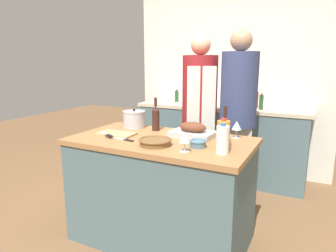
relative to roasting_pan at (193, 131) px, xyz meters
name	(u,v)px	position (x,y,z in m)	size (l,w,h in m)	color
ground_plane	(162,237)	(-0.20, -0.17, -0.91)	(12.00, 12.00, 0.00)	brown
kitchen_island	(161,190)	(-0.20, -0.17, -0.48)	(1.42, 0.79, 0.86)	#4C666B
back_counter	(221,141)	(-0.20, 1.44, -0.45)	(2.12, 0.60, 0.92)	#4C666B
back_wall	(231,76)	(-0.20, 1.79, 0.37)	(2.62, 0.10, 2.55)	silver
roasting_pan	(193,131)	(0.00, 0.00, 0.00)	(0.36, 0.25, 0.12)	#BCBCC1
wicker_basket	(155,142)	(-0.15, -0.36, -0.02)	(0.24, 0.24, 0.05)	brown
cutting_board	(116,134)	(-0.58, -0.23, -0.04)	(0.32, 0.19, 0.02)	tan
stock_pot	(134,119)	(-0.62, 0.09, 0.03)	(0.21, 0.21, 0.18)	#B7B7BC
mixing_bowl	(198,143)	(0.15, -0.26, -0.02)	(0.12, 0.12, 0.05)	slate
juice_jug	(223,134)	(0.31, -0.21, 0.05)	(0.09, 0.09, 0.21)	orange
milk_jug	(223,140)	(0.35, -0.33, 0.05)	(0.08, 0.08, 0.20)	white
wine_bottle_green	(225,129)	(0.29, -0.10, 0.06)	(0.07, 0.07, 0.28)	#381E19
wine_bottle_dark	(156,118)	(-0.38, 0.06, 0.07)	(0.07, 0.07, 0.29)	#381E19
wine_glass_left	(237,126)	(0.32, 0.12, 0.05)	(0.08, 0.08, 0.14)	silver
wine_glass_right	(185,138)	(0.11, -0.41, 0.05)	(0.08, 0.08, 0.13)	silver
knife_chef	(123,139)	(-0.45, -0.33, -0.04)	(0.23, 0.07, 0.01)	#B7B7BC
knife_paring	(107,134)	(-0.62, -0.32, -0.03)	(0.18, 0.10, 0.01)	#B7B7BC
condiment_bottle_tall	(255,100)	(0.21, 1.42, 0.11)	(0.07, 0.07, 0.21)	maroon
condiment_bottle_short	(261,102)	(0.30, 1.31, 0.10)	(0.05, 0.05, 0.18)	#234C28
condiment_bottle_extra	(177,96)	(-0.86, 1.52, 0.09)	(0.05, 0.05, 0.16)	#234C28
person_cook_aproned	(199,111)	(-0.22, 0.71, 0.04)	(0.38, 0.40, 1.72)	beige
person_cook_guest	(238,113)	(0.19, 0.67, 0.07)	(0.35, 0.35, 1.75)	beige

